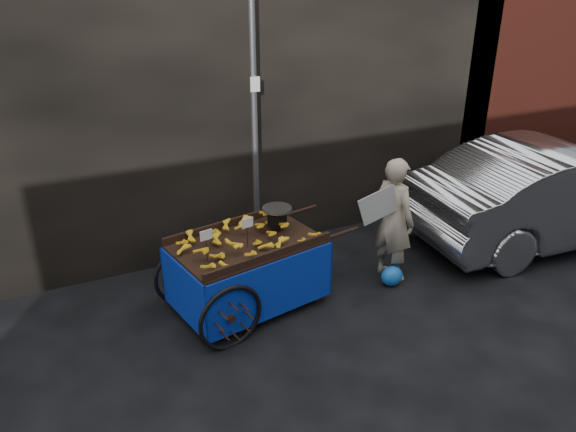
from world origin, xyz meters
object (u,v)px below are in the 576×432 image
vendor (394,219)px  plastic_bag (392,276)px  parked_car (558,191)px  banana_cart (243,250)px

vendor → plastic_bag: bearing=137.3°
plastic_bag → parked_car: size_ratio=0.07×
banana_cart → plastic_bag: 2.00m
banana_cart → vendor: size_ratio=1.49×
plastic_bag → parked_car: bearing=2.6°
banana_cart → plastic_bag: (1.86, -0.34, -0.63)m
plastic_bag → vendor: bearing=62.2°
banana_cart → parked_car: (4.79, -0.21, -0.03)m
vendor → parked_car: (2.81, -0.08, -0.08)m
banana_cart → parked_car: parked_car is taller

